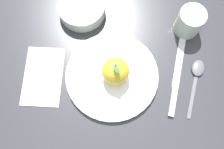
{
  "coord_description": "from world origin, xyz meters",
  "views": [
    {
      "loc": [
        0.21,
        -0.04,
        0.67
      ],
      "look_at": [
        0.01,
        -0.02,
        0.02
      ],
      "focal_mm": 41.37,
      "sensor_mm": 36.0,
      "label": 1
    }
  ],
  "objects": [
    {
      "name": "ground_plane",
      "position": [
        0.0,
        0.0,
        0.0
      ],
      "size": [
        2.4,
        2.4,
        0.0
      ],
      "primitive_type": "plane",
      "color": "#2D2D33"
    },
    {
      "name": "dinner_plate",
      "position": [
        0.01,
        -0.02,
        0.01
      ],
      "size": [
        0.25,
        0.25,
        0.01
      ],
      "color": "white",
      "rests_on": "ground_plane"
    },
    {
      "name": "side_bowl",
      "position": [
        -0.2,
        -0.08,
        0.02
      ],
      "size": [
        0.13,
        0.13,
        0.04
      ],
      "color": "#B2C6B2",
      "rests_on": "ground_plane"
    },
    {
      "name": "apple",
      "position": [
        0.01,
        -0.01,
        0.05
      ],
      "size": [
        0.07,
        0.07,
        0.08
      ],
      "color": "gold",
      "rests_on": "dinner_plate"
    },
    {
      "name": "spoon",
      "position": [
        0.03,
        0.21,
        0.01
      ],
      "size": [
        0.16,
        0.08,
        0.01
      ],
      "color": "#59595E",
      "rests_on": "ground_plane"
    },
    {
      "name": "knife",
      "position": [
        0.05,
        0.15,
        0.0
      ],
      "size": [
        0.22,
        0.09,
        0.01
      ],
      "color": "silver",
      "rests_on": "ground_plane"
    },
    {
      "name": "cup",
      "position": [
        -0.11,
        0.21,
        0.04
      ],
      "size": [
        0.07,
        0.07,
        0.08
      ],
      "color": "#B2C6B2",
      "rests_on": "ground_plane"
    },
    {
      "name": "linen_napkin",
      "position": [
        -0.02,
        -0.2,
        0.0
      ],
      "size": [
        0.18,
        0.13,
        0.0
      ],
      "primitive_type": "cube",
      "rotation": [
        0.0,
        0.0,
        1.38
      ],
      "color": "beige",
      "rests_on": "ground_plane"
    }
  ]
}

